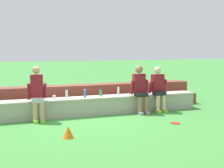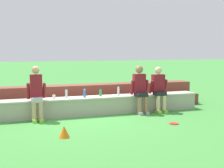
{
  "view_description": "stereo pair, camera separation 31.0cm",
  "coord_description": "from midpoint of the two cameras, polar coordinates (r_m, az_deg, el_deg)",
  "views": [
    {
      "loc": [
        -2.1,
        -7.94,
        1.85
      ],
      "look_at": [
        0.9,
        0.25,
        0.85
      ],
      "focal_mm": 48.66,
      "sensor_mm": 36.0,
      "label": 1
    },
    {
      "loc": [
        -1.81,
        -8.05,
        1.85
      ],
      "look_at": [
        0.9,
        0.25,
        0.85
      ],
      "focal_mm": 48.66,
      "sensor_mm": 36.0,
      "label": 2
    }
  ],
  "objects": [
    {
      "name": "ground_plane",
      "position": [
        8.44,
        -6.28,
        -6.19
      ],
      "size": [
        80.0,
        80.0,
        0.0
      ],
      "primitive_type": "plane",
      "color": "#428E3D"
    },
    {
      "name": "sports_cone",
      "position": [
        6.51,
        -9.62,
        -8.91
      ],
      "size": [
        0.24,
        0.24,
        0.25
      ],
      "primitive_type": "cone",
      "color": "orange",
      "rests_on": "ground"
    },
    {
      "name": "water_bottle_near_left",
      "position": [
        8.83,
        0.2,
        -1.4
      ],
      "size": [
        0.06,
        0.06,
        0.26
      ],
      "color": "silver",
      "rests_on": "stone_seating_wall"
    },
    {
      "name": "person_far_left",
      "position": [
        8.07,
        -14.97,
        -1.56
      ],
      "size": [
        0.49,
        0.51,
        1.42
      ],
      "color": "tan",
      "rests_on": "ground"
    },
    {
      "name": "person_left_of_center",
      "position": [
        8.83,
        4.3,
        -0.67
      ],
      "size": [
        0.53,
        0.55,
        1.39
      ],
      "color": "#996B4C",
      "rests_on": "ground"
    },
    {
      "name": "water_bottle_near_right",
      "position": [
        8.47,
        -9.56,
        -1.84
      ],
      "size": [
        0.06,
        0.06,
        0.26
      ],
      "color": "silver",
      "rests_on": "stone_seating_wall"
    },
    {
      "name": "frisbee",
      "position": [
        7.81,
        10.7,
        -7.23
      ],
      "size": [
        0.23,
        0.23,
        0.02
      ],
      "primitive_type": "cylinder",
      "color": "red",
      "rests_on": "ground"
    },
    {
      "name": "stone_seating_wall",
      "position": [
        8.62,
        -6.7,
        -4.09
      ],
      "size": [
        7.11,
        0.53,
        0.51
      ],
      "color": "#A8A08E",
      "rests_on": "ground"
    },
    {
      "name": "plastic_cup_right_end",
      "position": [
        8.43,
        -11.84,
        -2.42
      ],
      "size": [
        0.08,
        0.08,
        0.11
      ],
      "primitive_type": "cylinder",
      "color": "white",
      "rests_on": "stone_seating_wall"
    },
    {
      "name": "water_bottle_mid_left",
      "position": [
        8.54,
        -6.17,
        -1.8
      ],
      "size": [
        0.07,
        0.07,
        0.24
      ],
      "color": "blue",
      "rests_on": "stone_seating_wall"
    },
    {
      "name": "water_bottle_center_gap",
      "position": [
        8.74,
        -3.17,
        -1.7
      ],
      "size": [
        0.07,
        0.07,
        0.2
      ],
      "color": "green",
      "rests_on": "stone_seating_wall"
    },
    {
      "name": "brick_bleachers",
      "position": [
        9.66,
        -8.21,
        -2.79
      ],
      "size": [
        8.27,
        1.1,
        0.71
      ],
      "color": "brown",
      "rests_on": "ground"
    },
    {
      "name": "person_center",
      "position": [
        9.11,
        7.78,
        -0.68
      ],
      "size": [
        0.54,
        0.48,
        1.34
      ],
      "color": "beige",
      "rests_on": "ground"
    }
  ]
}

